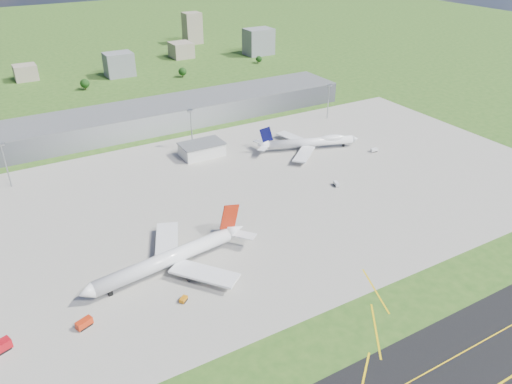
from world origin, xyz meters
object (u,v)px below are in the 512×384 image
airliner_blue_quad (311,142)px  tug_yellow (184,300)px  airliner_red_twin (172,258)px  crash_tender (84,324)px  van_white_far (374,150)px  van_white_near (336,184)px

airliner_blue_quad → tug_yellow: airliner_blue_quad is taller
airliner_blue_quad → airliner_red_twin: bearing=-129.9°
crash_tender → van_white_far: 209.95m
tug_yellow → van_white_far: size_ratio=0.86×
tug_yellow → airliner_blue_quad: bearing=-1.8°
van_white_far → van_white_near: bearing=-148.7°
crash_tender → tug_yellow: crash_tender is taller
airliner_blue_quad → crash_tender: (-165.75, -91.26, -3.33)m
tug_yellow → van_white_near: van_white_near is taller
crash_tender → van_white_far: (198.89, 67.26, -0.39)m
van_white_far → airliner_blue_quad: bearing=148.9°
airliner_red_twin → airliner_blue_quad: airliner_red_twin is taller
van_white_near → van_white_far: van_white_far is taller
airliner_blue_quad → tug_yellow: 161.17m
van_white_far → crash_tender: bearing=-156.5°
tug_yellow → van_white_far: van_white_far is taller
airliner_red_twin → van_white_near: (107.72, 25.52, -4.46)m
airliner_blue_quad → tug_yellow: size_ratio=16.20×
tug_yellow → van_white_near: (111.74, 47.21, 0.27)m
van_white_near → van_white_far: size_ratio=1.05×
airliner_red_twin → van_white_far: bearing=-170.2°
van_white_near → airliner_red_twin: bearing=118.9°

